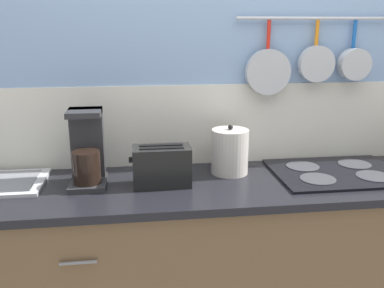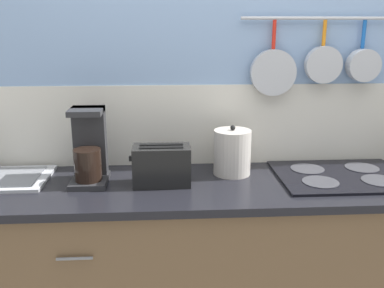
{
  "view_description": "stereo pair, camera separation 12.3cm",
  "coord_description": "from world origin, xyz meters",
  "views": [
    {
      "loc": [
        -0.5,
        -1.76,
        1.59
      ],
      "look_at": [
        -0.27,
        0.0,
        1.09
      ],
      "focal_mm": 40.0,
      "sensor_mm": 36.0,
      "label": 1
    },
    {
      "loc": [
        -0.38,
        -1.77,
        1.59
      ],
      "look_at": [
        -0.27,
        0.0,
        1.09
      ],
      "focal_mm": 40.0,
      "sensor_mm": 36.0,
      "label": 2
    }
  ],
  "objects": [
    {
      "name": "wall_back",
      "position": [
        0.0,
        0.32,
        1.27
      ],
      "size": [
        7.2,
        0.14,
        2.6
      ],
      "color": "#84A3CC",
      "rests_on": "ground_plane"
    },
    {
      "name": "cabinet_base",
      "position": [
        0.0,
        -0.0,
        0.44
      ],
      "size": [
        2.96,
        0.54,
        0.87
      ],
      "color": "brown",
      "rests_on": "ground_plane"
    },
    {
      "name": "countertop",
      "position": [
        0.0,
        0.0,
        0.89
      ],
      "size": [
        3.0,
        0.57,
        0.03
      ],
      "color": "black",
      "rests_on": "cabinet_base"
    },
    {
      "name": "coffee_maker",
      "position": [
        -0.72,
        0.07,
        1.05
      ],
      "size": [
        0.16,
        0.21,
        0.33
      ],
      "color": "#262628",
      "rests_on": "countertop"
    },
    {
      "name": "toaster",
      "position": [
        -0.4,
        0.01,
        1.0
      ],
      "size": [
        0.27,
        0.14,
        0.18
      ],
      "color": "black",
      "rests_on": "countertop"
    },
    {
      "name": "kettle",
      "position": [
        -0.07,
        0.12,
        1.02
      ],
      "size": [
        0.17,
        0.17,
        0.24
      ],
      "color": "beige",
      "rests_on": "countertop"
    },
    {
      "name": "cooktop",
      "position": [
        0.43,
        0.04,
        0.92
      ],
      "size": [
        0.6,
        0.45,
        0.01
      ],
      "color": "black",
      "rests_on": "countertop"
    }
  ]
}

